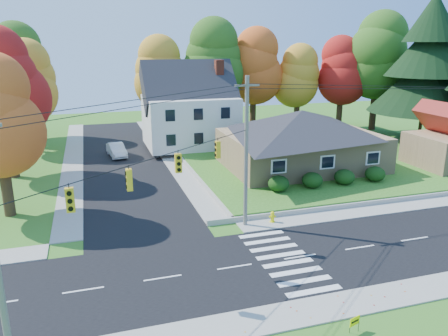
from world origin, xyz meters
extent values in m
plane|color=#3D7923|center=(0.00, 0.00, 0.00)|extent=(120.00, 120.00, 0.00)
cube|color=black|center=(0.00, 0.00, 0.01)|extent=(90.00, 8.00, 0.02)
cube|color=black|center=(-8.00, 26.00, 0.01)|extent=(8.00, 44.00, 0.02)
cube|color=#9C9A90|center=(0.00, 5.00, 0.04)|extent=(90.00, 2.00, 0.08)
cube|color=#9C9A90|center=(0.00, -5.00, 0.04)|extent=(90.00, 2.00, 0.08)
cube|color=#3D7923|center=(13.00, 21.00, 0.25)|extent=(30.00, 30.00, 0.50)
cube|color=tan|center=(8.00, 16.00, 2.10)|extent=(14.00, 10.00, 3.20)
pyramid|color=#26262B|center=(8.00, 16.00, 4.80)|extent=(14.60, 10.60, 2.20)
cube|color=silver|center=(0.00, 28.00, 3.30)|extent=(10.00, 8.00, 5.60)
pyramid|color=#26262B|center=(0.00, 28.00, 7.30)|extent=(10.40, 8.40, 2.40)
cube|color=brown|center=(3.50, 28.00, 5.30)|extent=(0.90, 0.90, 9.60)
ellipsoid|color=#163A10|center=(3.00, 9.80, 1.14)|extent=(1.70, 1.70, 1.27)
ellipsoid|color=#163A10|center=(6.00, 9.80, 1.14)|extent=(1.70, 1.70, 1.27)
ellipsoid|color=#163A10|center=(9.00, 9.80, 1.14)|extent=(1.70, 1.70, 1.27)
ellipsoid|color=#163A10|center=(12.00, 9.80, 1.14)|extent=(1.70, 1.70, 1.27)
cylinder|color=#666059|center=(-1.50, 5.20, 5.00)|extent=(0.26, 0.26, 10.00)
cube|color=#666059|center=(-1.50, 5.20, 9.40)|extent=(1.60, 0.12, 0.12)
cube|color=gold|center=(-12.00, -3.20, 5.95)|extent=(0.34, 0.26, 1.00)
cube|color=gold|center=(-9.50, -1.20, 5.95)|extent=(0.26, 0.34, 1.00)
cube|color=gold|center=(-6.80, 0.95, 5.95)|extent=(0.34, 0.26, 1.00)
cube|color=gold|center=(-4.00, 3.20, 5.95)|extent=(0.26, 0.34, 1.00)
cylinder|color=black|center=(-8.00, 0.00, 6.60)|extent=(13.02, 10.43, 0.04)
cylinder|color=#3F2A19|center=(-2.00, 34.00, 3.20)|extent=(0.80, 0.80, 5.40)
sphere|color=gold|center=(-2.00, 34.00, 7.10)|extent=(6.72, 6.72, 6.72)
sphere|color=gold|center=(-2.00, 34.00, 8.78)|extent=(5.91, 5.91, 5.91)
sphere|color=gold|center=(-2.00, 34.00, 10.46)|extent=(5.11, 5.11, 5.11)
cylinder|color=#3F2A19|center=(4.00, 33.00, 3.65)|extent=(0.86, 0.86, 6.30)
sphere|color=#32611B|center=(4.00, 33.00, 8.20)|extent=(7.84, 7.84, 7.84)
sphere|color=#32611B|center=(4.00, 33.00, 10.16)|extent=(6.90, 6.90, 6.90)
sphere|color=#32611B|center=(4.00, 33.00, 12.12)|extent=(5.96, 5.96, 5.96)
cylinder|color=#3F2A19|center=(10.00, 34.00, 3.43)|extent=(0.83, 0.83, 5.85)
sphere|color=#D8561E|center=(10.00, 34.00, 7.65)|extent=(7.28, 7.28, 7.28)
sphere|color=#D8561E|center=(10.00, 34.00, 9.47)|extent=(6.41, 6.41, 6.41)
sphere|color=#D8561E|center=(10.00, 34.00, 11.29)|extent=(5.53, 5.53, 5.53)
cylinder|color=#3F2A19|center=(16.00, 33.00, 2.98)|extent=(0.77, 0.77, 4.95)
sphere|color=gold|center=(16.00, 33.00, 6.55)|extent=(6.16, 6.16, 6.16)
sphere|color=gold|center=(16.00, 33.00, 8.09)|extent=(5.42, 5.42, 5.42)
sphere|color=gold|center=(16.00, 33.00, 9.63)|extent=(4.68, 4.68, 4.68)
cylinder|color=#3F2A19|center=(22.00, 32.00, 3.20)|extent=(0.80, 0.80, 5.40)
sphere|color=#A71915|center=(22.00, 32.00, 7.10)|extent=(6.72, 6.72, 6.72)
sphere|color=#A71915|center=(22.00, 32.00, 8.78)|extent=(5.91, 5.91, 5.91)
sphere|color=#A71915|center=(22.00, 32.00, 10.46)|extent=(5.11, 5.11, 5.11)
cylinder|color=#3F2A19|center=(26.00, 30.00, 3.88)|extent=(0.89, 0.89, 6.75)
sphere|color=#32611B|center=(26.00, 30.00, 8.75)|extent=(8.40, 8.40, 8.40)
sphere|color=#32611B|center=(26.00, 30.00, 10.85)|extent=(7.39, 7.39, 7.39)
sphere|color=#32611B|center=(26.00, 30.00, 12.95)|extent=(6.38, 6.38, 6.38)
cylinder|color=#3F2A19|center=(27.00, 22.00, 1.94)|extent=(0.40, 0.40, 2.88)
cone|color=black|center=(27.00, 22.00, 7.38)|extent=(12.80, 12.80, 6.72)
cone|color=black|center=(27.00, 22.00, 11.22)|extent=(9.60, 9.60, 6.08)
cone|color=black|center=(27.00, 22.00, 14.74)|extent=(6.40, 6.40, 5.44)
cylinder|color=#3F2A19|center=(-17.00, 12.00, 2.48)|extent=(0.77, 0.77, 4.95)
cylinder|color=#3F2A19|center=(-18.00, 22.00, 2.93)|extent=(0.83, 0.83, 5.85)
sphere|color=#A71915|center=(-18.00, 22.00, 7.15)|extent=(7.28, 7.28, 7.28)
sphere|color=#A71915|center=(-18.00, 22.00, 8.97)|extent=(6.41, 6.41, 6.41)
cylinder|color=#3F2A19|center=(-17.00, 32.00, 2.70)|extent=(0.80, 0.80, 5.40)
sphere|color=gold|center=(-17.00, 32.00, 6.60)|extent=(6.72, 6.72, 6.72)
sphere|color=gold|center=(-17.00, 32.00, 8.28)|extent=(5.91, 5.91, 5.91)
sphere|color=gold|center=(-17.00, 32.00, 9.96)|extent=(5.11, 5.11, 5.11)
cylinder|color=#3F2A19|center=(-19.00, 40.00, 3.15)|extent=(0.86, 0.86, 6.30)
sphere|color=#32611B|center=(-19.00, 40.00, 7.70)|extent=(7.84, 7.84, 7.84)
sphere|color=#32611B|center=(-19.00, 40.00, 9.66)|extent=(6.90, 6.90, 6.90)
sphere|color=#32611B|center=(-19.00, 40.00, 11.62)|extent=(5.96, 5.96, 5.96)
imported|color=silver|center=(-8.47, 26.94, 0.74)|extent=(2.08, 4.52, 1.43)
cylinder|color=yellow|center=(0.45, 5.08, 0.05)|extent=(0.37, 0.37, 0.10)
cylinder|color=yellow|center=(0.45, 5.08, 0.36)|extent=(0.25, 0.25, 0.57)
sphere|color=yellow|center=(0.45, 5.08, 0.71)|extent=(0.27, 0.27, 0.27)
cylinder|color=yellow|center=(0.45, 5.08, 0.47)|extent=(0.48, 0.18, 0.12)
cylinder|color=black|center=(-1.14, -6.86, 0.25)|extent=(0.02, 0.02, 0.49)
cylinder|color=black|center=(-0.70, -6.86, 0.25)|extent=(0.02, 0.02, 0.49)
cube|color=#FFFC00|center=(-0.92, -6.86, 0.54)|extent=(0.57, 0.20, 0.39)
camera|label=1|loc=(-11.00, -20.51, 11.93)|focal=35.00mm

